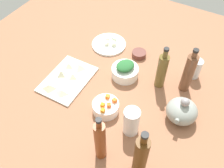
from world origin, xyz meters
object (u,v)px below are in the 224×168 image
cutting_board (68,79)px  bowl_carrots (106,107)px  bowl_small_side (139,54)px  plate_tofu (109,44)px  bowl_greens (125,72)px  teapot (182,111)px  bottle_3 (162,71)px  bottle_0 (188,73)px  bottle_2 (100,141)px  drinking_glass_1 (196,69)px  drinking_glass_0 (131,121)px  bottle_1 (141,156)px

cutting_board → bowl_carrots: bowl_carrots is taller
bowl_small_side → cutting_board: bearing=-34.9°
plate_tofu → bowl_greens: (17.43, 20.07, 2.31)cm
bowl_greens → teapot: size_ratio=0.89×
cutting_board → bottle_3: 49.41cm
bottle_3 → cutting_board: bearing=-63.9°
bowl_small_side → bottle_0: bearing=71.3°
bowl_carrots → bottle_2: bearing=25.5°
bowl_small_side → plate_tofu: bearing=-88.8°
drinking_glass_1 → drinking_glass_0: bearing=-17.1°
cutting_board → teapot: (-6.90, 59.97, 4.98)cm
bowl_greens → drinking_glass_0: size_ratio=0.98×
bowl_small_side → drinking_glass_1: (-0.35, 32.34, 4.08)cm
plate_tofu → bottle_2: bottle_2 is taller
cutting_board → bottle_0: bearing=114.5°
cutting_board → bottle_3: size_ratio=1.18×
plate_tofu → bottle_3: bearing=70.0°
bottle_2 → bottle_3: bearing=172.8°
plate_tofu → bottle_2: bearing=27.5°
bowl_small_side → drinking_glass_1: bearing=90.6°
bottle_1 → drinking_glass_1: (-61.35, 3.35, -6.77)cm
bottle_0 → bottle_2: size_ratio=0.97×
plate_tofu → drinking_glass_1: bearing=90.8°
bottle_2 → teapot: bearing=146.4°
bottle_3 → drinking_glass_0: bearing=-1.0°
plate_tofu → bowl_greens: bearing=49.0°
bowl_small_side → drinking_glass_1: 32.60cm
bowl_greens → bottle_0: (-7.46, 30.54, 8.59)cm
cutting_board → teapot: 60.57cm
bowl_carrots → drinking_glass_1: bearing=145.4°
bottle_3 → drinking_glass_1: bottle_3 is taller
bottle_3 → drinking_glass_0: (31.84, -0.57, -3.24)cm
bottle_0 → drinking_glass_1: size_ratio=2.36×
bowl_greens → bottle_0: bearing=103.7°
bottle_0 → bottle_3: bearing=-71.4°
cutting_board → bowl_carrots: 28.56cm
cutting_board → bowl_greens: size_ratio=2.06×
bowl_carrots → bottle_3: (-28.10, 15.82, 7.82)cm
bowl_greens → bowl_carrots: (24.69, 2.66, -0.21)cm
bowl_greens → bottle_1: bearing=33.8°
bottle_0 → drinking_glass_0: (35.88, -12.63, -4.22)cm
bottle_3 → drinking_glass_0: size_ratio=1.72×
bowl_carrots → bottle_3: size_ratio=0.51×
bowl_small_side → bottle_0: size_ratio=0.31×
bowl_greens → teapot: 36.76cm
bottle_1 → bottle_2: (1.82, -16.52, -0.45)cm
bottle_2 → bottle_0: bearing=160.9°
bowl_carrots → bottle_1: bottle_1 is taller
cutting_board → bottle_0: (-25.30, 55.52, 11.00)cm
bottle_0 → bottle_3: bottle_0 is taller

